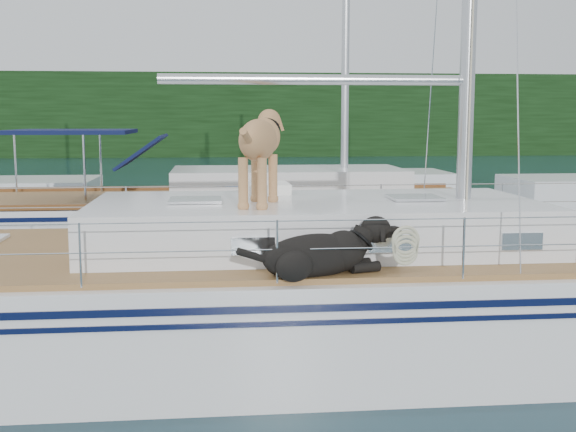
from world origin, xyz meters
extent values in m
plane|color=black|center=(0.00, 0.00, 0.00)|extent=(120.00, 120.00, 0.00)
cube|color=black|center=(0.00, 45.00, 3.00)|extent=(90.00, 3.00, 6.00)
cube|color=#595147|center=(0.00, 46.20, 0.60)|extent=(92.00, 1.00, 1.20)
cube|color=silver|center=(0.00, 0.00, 0.50)|extent=(12.00, 3.80, 1.40)
cube|color=olive|center=(0.00, 0.00, 1.23)|extent=(11.52, 3.50, 0.06)
cube|color=silver|center=(0.80, 0.00, 1.54)|extent=(5.20, 2.50, 0.55)
cylinder|color=silver|center=(0.80, 0.00, 3.21)|extent=(3.60, 0.12, 0.12)
cylinder|color=silver|center=(0.00, -1.75, 1.82)|extent=(10.56, 0.01, 0.01)
cylinder|color=silver|center=(0.00, 1.75, 1.82)|extent=(10.56, 0.01, 0.01)
cube|color=#1B44AB|center=(0.21, 1.22, 1.29)|extent=(0.90, 0.79, 0.06)
cube|color=white|center=(0.30, 0.80, 1.88)|extent=(0.58, 0.49, 0.14)
torus|color=beige|center=(1.43, -1.75, 1.62)|extent=(0.36, 0.13, 0.35)
cube|color=silver|center=(-0.04, 6.68, 0.45)|extent=(11.00, 3.50, 1.30)
cube|color=olive|center=(-0.04, 6.68, 1.10)|extent=(10.56, 3.29, 0.06)
cube|color=silver|center=(1.16, 6.68, 1.45)|extent=(4.80, 2.30, 0.55)
cube|color=#0F1B42|center=(-3.24, 6.68, 2.50)|extent=(2.40, 2.30, 0.08)
cube|color=silver|center=(4.00, 16.00, 0.40)|extent=(7.20, 3.00, 1.10)
cylinder|color=silver|center=(4.00, 16.00, 6.00)|extent=(0.14, 0.14, 11.00)
camera|label=1|loc=(-0.37, -8.36, 2.77)|focal=45.00mm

